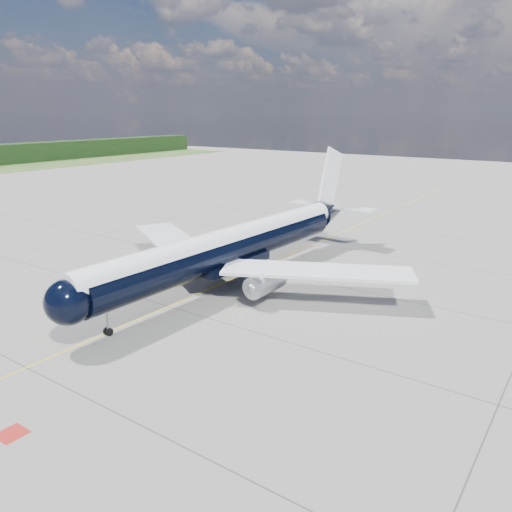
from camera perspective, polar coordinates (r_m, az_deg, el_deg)
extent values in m
plane|color=gray|center=(64.99, 2.52, -0.37)|extent=(320.00, 320.00, 0.00)
cube|color=yellow|center=(61.01, -0.02, -1.46)|extent=(0.16, 160.00, 0.01)
cube|color=maroon|center=(34.78, -26.14, -17.77)|extent=(1.60, 1.60, 0.01)
cylinder|color=black|center=(54.24, -3.19, 0.78)|extent=(4.80, 37.33, 3.72)
sphere|color=black|center=(41.92, -20.69, -4.97)|extent=(3.83, 3.83, 3.72)
cone|color=black|center=(72.80, 8.54, 5.08)|extent=(3.92, 6.96, 3.72)
cylinder|color=white|center=(54.00, -3.21, 1.74)|extent=(4.03, 39.27, 2.90)
cube|color=black|center=(41.65, -20.98, -4.34)|extent=(2.38, 1.24, 0.54)
cube|color=white|center=(62.35, -9.59, 1.78)|extent=(18.78, 13.57, 0.31)
cube|color=white|center=(50.01, 7.01, -1.71)|extent=(19.04, 12.74, 0.31)
cube|color=black|center=(54.62, -3.17, -0.60)|extent=(4.40, 9.91, 0.98)
cylinder|color=silver|center=(57.62, -9.28, -0.56)|extent=(2.32, 4.57, 2.20)
cylinder|color=silver|center=(49.62, 1.05, -3.10)|extent=(2.32, 4.57, 2.20)
sphere|color=gray|center=(56.29, -10.78, -1.04)|extent=(1.11, 1.11, 1.08)
sphere|color=gray|center=(48.06, -0.39, -3.75)|extent=(1.11, 1.11, 1.08)
cube|color=white|center=(57.55, -9.18, 0.19)|extent=(0.31, 3.14, 1.08)
cube|color=white|center=(49.54, 1.19, -2.24)|extent=(0.31, 3.14, 1.08)
cube|color=white|center=(71.59, 8.52, 8.95)|extent=(0.49, 6.22, 8.36)
cube|color=white|center=(72.65, 8.56, 5.68)|extent=(12.82, 3.50, 0.22)
cylinder|color=gray|center=(44.73, -16.63, -7.24)|extent=(0.18, 0.18, 2.06)
cylinder|color=black|center=(45.22, -16.69, -8.21)|extent=(0.20, 0.69, 0.69)
cylinder|color=black|center=(44.93, -16.39, -8.34)|extent=(0.20, 0.69, 0.69)
cylinder|color=gray|center=(58.06, -4.60, -1.08)|extent=(0.26, 0.26, 1.86)
cylinder|color=gray|center=(54.30, 0.39, -2.25)|extent=(0.26, 0.26, 1.86)
cylinder|color=black|center=(57.91, -4.93, -1.94)|extent=(0.47, 1.09, 1.08)
cylinder|color=black|center=(58.68, -4.23, -1.68)|extent=(0.47, 1.09, 1.08)
cylinder|color=black|center=(54.14, 0.05, -3.19)|extent=(0.47, 1.09, 1.08)
cylinder|color=black|center=(54.96, 0.72, -2.89)|extent=(0.47, 1.09, 1.08)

